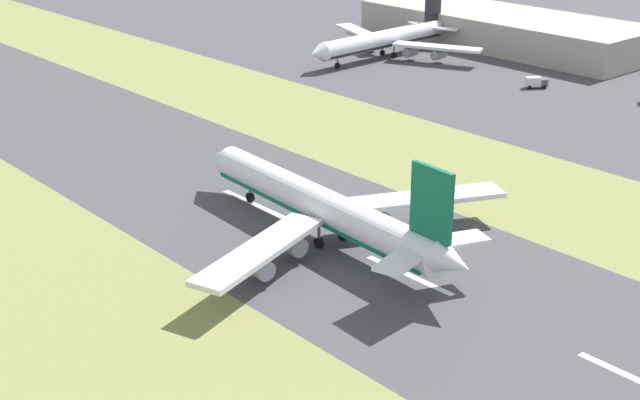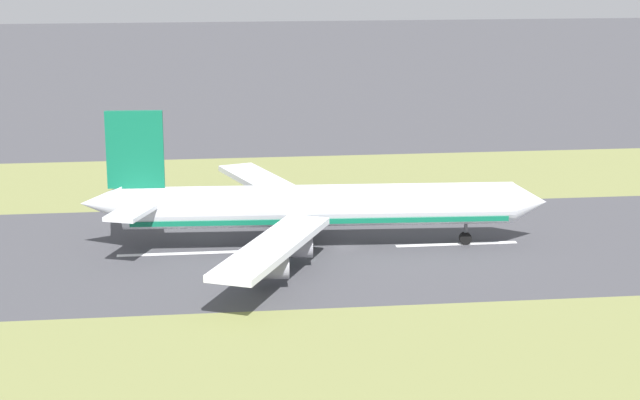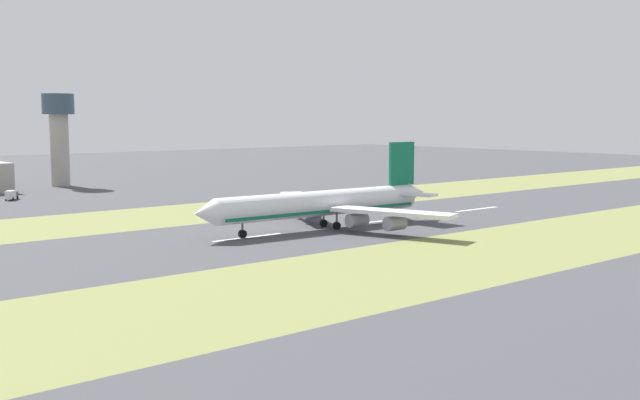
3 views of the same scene
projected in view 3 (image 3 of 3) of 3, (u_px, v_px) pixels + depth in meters
The scene contains 9 objects.
ground_plane at pixel (306, 230), 175.98m from camera, with size 800.00×800.00×0.00m, color #424247.
grass_median_west at pixel (454, 258), 141.57m from camera, with size 40.00×600.00×0.01m, color olive.
grass_median_east at pixel (206, 212), 210.38m from camera, with size 40.00×600.00×0.01m, color olive.
centreline_dash_near at pixel (477, 209), 216.29m from camera, with size 1.20×18.00×0.01m, color silver.
centreline_dash_mid at pixel (378, 221), 190.89m from camera, with size 1.20×18.00×0.01m, color silver.
centreline_dash_far at pixel (248, 237), 165.49m from camera, with size 1.20×18.00×0.01m, color silver.
airplane_main_jet at pixel (326, 204), 177.89m from camera, with size 64.04×67.20×20.20m.
control_tower at pixel (59, 129), 286.37m from camera, with size 12.00×12.00×35.37m.
service_truck at pixel (11, 195), 239.99m from camera, with size 6.13×5.35×3.10m.
Camera 3 is at (-136.07, 108.69, 26.50)m, focal length 42.00 mm.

